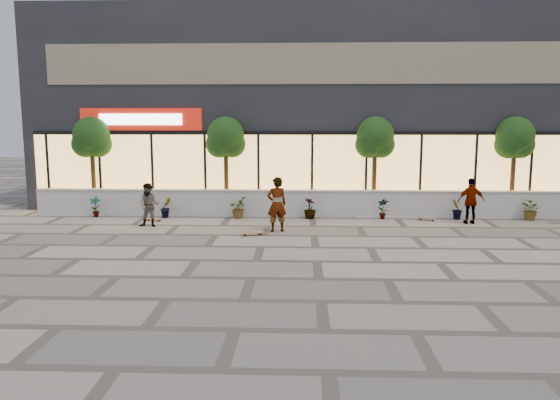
{
  "coord_description": "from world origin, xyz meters",
  "views": [
    {
      "loc": [
        -0.43,
        -14.31,
        3.79
      ],
      "look_at": [
        -1.1,
        2.51,
        1.3
      ],
      "focal_mm": 35.0,
      "sensor_mm": 36.0,
      "label": 1
    }
  ],
  "objects_px": {
    "skater_right_near": "(471,201)",
    "skateboard_left": "(153,219)",
    "tree_mideast": "(375,140)",
    "skater_center": "(277,204)",
    "skateboard_center": "(252,233)",
    "tree_midwest": "(226,140)",
    "tree_east": "(515,140)",
    "skater_left": "(149,205)",
    "skateboard_right_near": "(427,219)",
    "tree_west": "(92,139)"
  },
  "relations": [
    {
      "from": "tree_east",
      "to": "skater_right_near",
      "type": "relative_size",
      "value": 2.33
    },
    {
      "from": "tree_west",
      "to": "tree_mideast",
      "type": "bearing_deg",
      "value": 0.0
    },
    {
      "from": "tree_midwest",
      "to": "skater_center",
      "type": "bearing_deg",
      "value": -59.29
    },
    {
      "from": "skater_left",
      "to": "skateboard_right_near",
      "type": "relative_size",
      "value": 2.15
    },
    {
      "from": "tree_mideast",
      "to": "skater_right_near",
      "type": "height_order",
      "value": "tree_mideast"
    },
    {
      "from": "tree_mideast",
      "to": "skateboard_left",
      "type": "xyz_separation_m",
      "value": [
        -8.51,
        -1.98,
        -2.91
      ]
    },
    {
      "from": "tree_east",
      "to": "skateboard_center",
      "type": "distance_m",
      "value": 11.35
    },
    {
      "from": "tree_east",
      "to": "skater_right_near",
      "type": "distance_m",
      "value": 3.73
    },
    {
      "from": "skateboard_left",
      "to": "skateboard_right_near",
      "type": "height_order",
      "value": "same"
    },
    {
      "from": "skateboard_left",
      "to": "skateboard_right_near",
      "type": "xyz_separation_m",
      "value": [
        10.33,
        0.48,
        -0.0
      ]
    },
    {
      "from": "tree_west",
      "to": "skater_right_near",
      "type": "height_order",
      "value": "tree_west"
    },
    {
      "from": "skateboard_center",
      "to": "tree_mideast",
      "type": "bearing_deg",
      "value": 22.85
    },
    {
      "from": "tree_west",
      "to": "tree_midwest",
      "type": "xyz_separation_m",
      "value": [
        5.5,
        0.0,
        0.0
      ]
    },
    {
      "from": "tree_west",
      "to": "skater_left",
      "type": "relative_size",
      "value": 2.51
    },
    {
      "from": "tree_mideast",
      "to": "skateboard_right_near",
      "type": "height_order",
      "value": "tree_mideast"
    },
    {
      "from": "tree_midwest",
      "to": "skateboard_center",
      "type": "distance_m",
      "value": 5.48
    },
    {
      "from": "tree_mideast",
      "to": "tree_east",
      "type": "bearing_deg",
      "value": 0.0
    },
    {
      "from": "tree_mideast",
      "to": "skater_right_near",
      "type": "bearing_deg",
      "value": -32.43
    },
    {
      "from": "tree_midwest",
      "to": "tree_east",
      "type": "xyz_separation_m",
      "value": [
        11.5,
        0.0,
        0.0
      ]
    },
    {
      "from": "skateboard_left",
      "to": "skater_right_near",
      "type": "bearing_deg",
      "value": 14.86
    },
    {
      "from": "tree_east",
      "to": "skateboard_right_near",
      "type": "distance_m",
      "value": 4.93
    },
    {
      "from": "skater_right_near",
      "to": "skateboard_left",
      "type": "distance_m",
      "value": 11.81
    },
    {
      "from": "tree_mideast",
      "to": "tree_east",
      "type": "xyz_separation_m",
      "value": [
        5.5,
        0.0,
        0.0
      ]
    },
    {
      "from": "tree_midwest",
      "to": "skateboard_right_near",
      "type": "bearing_deg",
      "value": -10.86
    },
    {
      "from": "tree_mideast",
      "to": "tree_east",
      "type": "height_order",
      "value": "same"
    },
    {
      "from": "tree_east",
      "to": "skater_left",
      "type": "xyz_separation_m",
      "value": [
        -13.84,
        -3.11,
        -2.2
      ]
    },
    {
      "from": "tree_midwest",
      "to": "skateboard_left",
      "type": "height_order",
      "value": "tree_midwest"
    },
    {
      "from": "skateboard_right_near",
      "to": "skateboard_left",
      "type": "bearing_deg",
      "value": -150.75
    },
    {
      "from": "skater_center",
      "to": "skater_right_near",
      "type": "distance_m",
      "value": 7.23
    },
    {
      "from": "skater_center",
      "to": "skateboard_center",
      "type": "xyz_separation_m",
      "value": [
        -0.78,
        -0.65,
        -0.86
      ]
    },
    {
      "from": "tree_midwest",
      "to": "skateboard_left",
      "type": "distance_m",
      "value": 4.33
    },
    {
      "from": "tree_midwest",
      "to": "skater_right_near",
      "type": "relative_size",
      "value": 2.33
    },
    {
      "from": "tree_west",
      "to": "skater_right_near",
      "type": "xyz_separation_m",
      "value": [
        14.77,
        -2.08,
        -2.14
      ]
    },
    {
      "from": "skateboard_center",
      "to": "skateboard_right_near",
      "type": "bearing_deg",
      "value": 3.27
    },
    {
      "from": "tree_east",
      "to": "tree_midwest",
      "type": "bearing_deg",
      "value": 180.0
    },
    {
      "from": "skateboard_center",
      "to": "skater_right_near",
      "type": "bearing_deg",
      "value": -4.67
    },
    {
      "from": "skateboard_center",
      "to": "tree_east",
      "type": "bearing_deg",
      "value": 2.4
    },
    {
      "from": "tree_east",
      "to": "skateboard_left",
      "type": "height_order",
      "value": "tree_east"
    },
    {
      "from": "tree_midwest",
      "to": "tree_mideast",
      "type": "bearing_deg",
      "value": 0.0
    },
    {
      "from": "tree_west",
      "to": "skater_left",
      "type": "distance_m",
      "value": 4.96
    },
    {
      "from": "tree_midwest",
      "to": "skateboard_center",
      "type": "relative_size",
      "value": 4.75
    },
    {
      "from": "skater_left",
      "to": "skateboard_center",
      "type": "relative_size",
      "value": 1.89
    },
    {
      "from": "tree_west",
      "to": "tree_east",
      "type": "bearing_deg",
      "value": 0.0
    },
    {
      "from": "tree_west",
      "to": "skater_right_near",
      "type": "bearing_deg",
      "value": -8.0
    },
    {
      "from": "tree_west",
      "to": "skateboard_right_near",
      "type": "bearing_deg",
      "value": -6.42
    },
    {
      "from": "skater_center",
      "to": "skater_left",
      "type": "distance_m",
      "value": 4.62
    },
    {
      "from": "skater_center",
      "to": "skater_left",
      "type": "height_order",
      "value": "skater_center"
    },
    {
      "from": "skater_left",
      "to": "skateboard_center",
      "type": "distance_m",
      "value": 4.07
    },
    {
      "from": "skater_center",
      "to": "skateboard_left",
      "type": "distance_m",
      "value": 5.14
    },
    {
      "from": "tree_west",
      "to": "skateboard_center",
      "type": "bearing_deg",
      "value": -32.38
    }
  ]
}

